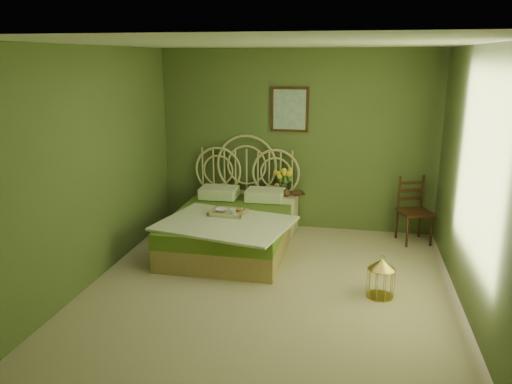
% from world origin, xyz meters
% --- Properties ---
extents(floor, '(4.50, 4.50, 0.00)m').
position_xyz_m(floor, '(0.00, 0.00, 0.00)').
color(floor, tan).
rests_on(floor, ground).
extents(ceiling, '(4.50, 4.50, 0.00)m').
position_xyz_m(ceiling, '(0.00, 0.00, 2.60)').
color(ceiling, silver).
rests_on(ceiling, wall_back).
extents(wall_back, '(4.00, 0.00, 4.00)m').
position_xyz_m(wall_back, '(0.00, 2.25, 1.30)').
color(wall_back, '#586435').
rests_on(wall_back, floor).
extents(wall_left, '(0.00, 4.50, 4.50)m').
position_xyz_m(wall_left, '(-2.00, 0.00, 1.30)').
color(wall_left, '#586435').
rests_on(wall_left, floor).
extents(wall_right, '(0.00, 4.50, 4.50)m').
position_xyz_m(wall_right, '(2.00, 0.00, 1.30)').
color(wall_right, '#586435').
rests_on(wall_right, floor).
extents(wall_art, '(0.54, 0.04, 0.64)m').
position_xyz_m(wall_art, '(-0.10, 2.22, 1.75)').
color(wall_art, '#34170E').
rests_on(wall_art, wall_back).
extents(bed, '(1.74, 2.20, 1.36)m').
position_xyz_m(bed, '(-0.72, 1.23, 0.30)').
color(bed, tan).
rests_on(bed, floor).
extents(nightstand, '(0.51, 0.51, 0.99)m').
position_xyz_m(nightstand, '(-0.20, 1.99, 0.35)').
color(nightstand, beige).
rests_on(nightstand, floor).
extents(chair, '(0.51, 0.51, 0.90)m').
position_xyz_m(chair, '(1.69, 1.97, 0.50)').
color(chair, '#34170E').
rests_on(chair, floor).
extents(birdcage, '(0.28, 0.28, 0.43)m').
position_xyz_m(birdcage, '(1.18, 0.14, 0.21)').
color(birdcage, gold).
rests_on(birdcage, floor).
extents(book_lower, '(0.26, 0.29, 0.02)m').
position_xyz_m(book_lower, '(-0.02, 2.00, 0.57)').
color(book_lower, '#381E0F').
rests_on(book_lower, nightstand).
extents(book_upper, '(0.19, 0.23, 0.02)m').
position_xyz_m(book_upper, '(-0.02, 2.00, 0.59)').
color(book_upper, '#472819').
rests_on(book_upper, nightstand).
extents(cereal_bowl, '(0.18, 0.18, 0.04)m').
position_xyz_m(cereal_bowl, '(-0.83, 1.11, 0.55)').
color(cereal_bowl, white).
rests_on(cereal_bowl, bed).
extents(coffee_cup, '(0.11, 0.11, 0.08)m').
position_xyz_m(coffee_cup, '(-0.65, 1.00, 0.57)').
color(coffee_cup, white).
rests_on(coffee_cup, bed).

